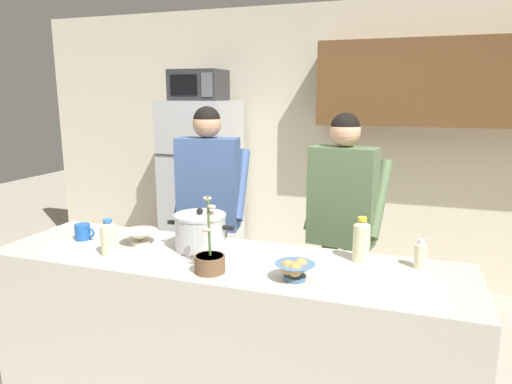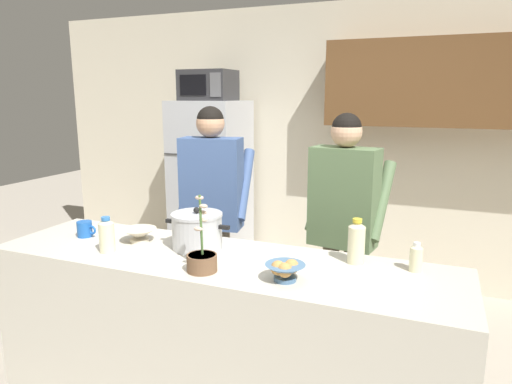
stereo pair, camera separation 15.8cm
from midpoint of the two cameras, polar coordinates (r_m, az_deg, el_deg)
name	(u,v)px [view 2 (the right image)]	position (r m, az deg, el deg)	size (l,w,h in m)	color
back_wall_unit	(350,133)	(4.41, 12.71, 7.24)	(6.00, 0.48, 2.60)	beige
kitchen_island	(219,336)	(2.65, -2.88, -17.56)	(2.55, 0.68, 0.92)	beige
refrigerator	(211,190)	(4.50, -4.59, 0.30)	(0.64, 0.68, 1.72)	#B7BABF
microwave	(208,85)	(4.39, -4.94, 13.13)	(0.48, 0.37, 0.28)	#2D2D30
person_near_pot	(212,195)	(3.30, -4.13, -0.37)	(0.57, 0.48, 1.70)	#726656
person_by_sink	(344,211)	(3.01, 12.39, -2.29)	(0.55, 0.48, 1.66)	#726656
cooking_pot	(197,231)	(2.59, -5.64, -4.83)	(0.40, 0.29, 0.24)	silver
coffee_mug	(85,229)	(2.96, -19.15, -4.41)	(0.13, 0.09, 0.10)	#1E59B2
bread_bowl	(285,270)	(2.16, 5.77, -9.72)	(0.19, 0.19, 0.10)	#4C7299
empty_bowl	(139,234)	(2.77, -12.81, -5.17)	(0.20, 0.20, 0.08)	beige
bottle_near_edge	(356,242)	(2.42, 14.27, -6.04)	(0.09, 0.09, 0.24)	beige
bottle_mid_counter	(107,235)	(2.62, -16.51, -5.17)	(0.08, 0.08, 0.20)	beige
bottle_far_corner	(416,257)	(2.41, 21.15, -7.61)	(0.06, 0.06, 0.15)	beige
potted_orchid	(202,259)	(2.26, -4.77, -8.32)	(0.15, 0.15, 0.38)	brown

